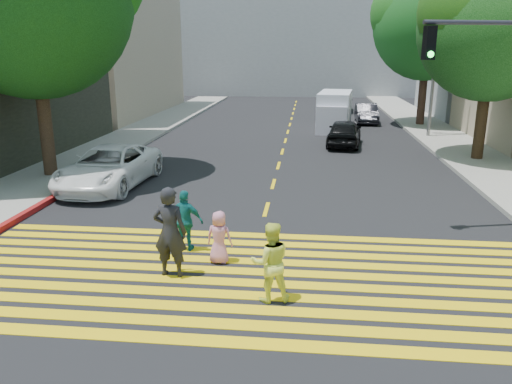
% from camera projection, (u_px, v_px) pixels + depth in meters
% --- Properties ---
extents(ground, '(120.00, 120.00, 0.00)m').
position_uv_depth(ground, '(239.00, 307.00, 9.40)').
color(ground, black).
extents(sidewalk_left, '(3.00, 40.00, 0.15)m').
position_uv_depth(sidewalk_left, '(153.00, 126.00, 31.28)').
color(sidewalk_left, gray).
rests_on(sidewalk_left, ground).
extents(sidewalk_right, '(3.00, 60.00, 0.15)m').
position_uv_depth(sidewalk_right, '(467.00, 154.00, 22.87)').
color(sidewalk_right, gray).
rests_on(sidewalk_right, ground).
extents(curb_red, '(0.20, 8.00, 0.16)m').
position_uv_depth(curb_red, '(50.00, 200.00, 15.81)').
color(curb_red, maroon).
rests_on(curb_red, ground).
extents(crosswalk, '(13.40, 5.30, 0.01)m').
position_uv_depth(crosswalk, '(248.00, 277.00, 10.62)').
color(crosswalk, yellow).
rests_on(crosswalk, ground).
extents(lane_line, '(0.12, 34.40, 0.01)m').
position_uv_depth(lane_line, '(289.00, 128.00, 30.92)').
color(lane_line, yellow).
rests_on(lane_line, ground).
extents(building_left_tan, '(12.00, 16.00, 10.00)m').
position_uv_depth(building_left_tan, '(74.00, 45.00, 36.42)').
color(building_left_tan, tan).
rests_on(building_left_tan, ground).
extents(building_right_grey, '(10.00, 10.00, 10.00)m').
position_uv_depth(building_right_grey, '(507.00, 45.00, 35.21)').
color(building_right_grey, gray).
rests_on(building_right_grey, ground).
extents(backdrop_block, '(30.00, 8.00, 12.00)m').
position_uv_depth(backdrop_block, '(300.00, 37.00, 53.66)').
color(backdrop_block, gray).
rests_on(backdrop_block, ground).
extents(tree_right_near, '(6.99, 6.68, 8.68)m').
position_uv_depth(tree_right_near, '(495.00, 19.00, 20.08)').
color(tree_right_near, black).
rests_on(tree_right_near, ground).
extents(tree_right_far, '(8.24, 7.86, 9.61)m').
position_uv_depth(tree_right_far, '(431.00, 18.00, 29.87)').
color(tree_right_far, black).
rests_on(tree_right_far, ground).
extents(pedestrian_man, '(0.76, 0.54, 1.97)m').
position_uv_depth(pedestrian_man, '(170.00, 232.00, 10.44)').
color(pedestrian_man, black).
rests_on(pedestrian_man, ground).
extents(pedestrian_woman, '(0.89, 0.76, 1.58)m').
position_uv_depth(pedestrian_woman, '(270.00, 262.00, 9.44)').
color(pedestrian_woman, '#ECF753').
rests_on(pedestrian_woman, ground).
extents(pedestrian_child, '(0.65, 0.48, 1.22)m').
position_uv_depth(pedestrian_child, '(219.00, 237.00, 11.21)').
color(pedestrian_child, pink).
rests_on(pedestrian_child, ground).
extents(pedestrian_extra, '(0.91, 0.46, 1.49)m').
position_uv_depth(pedestrian_extra, '(185.00, 221.00, 11.85)').
color(pedestrian_extra, '#146A6D').
rests_on(pedestrian_extra, ground).
extents(white_sedan, '(2.64, 5.22, 1.42)m').
position_uv_depth(white_sedan, '(109.00, 167.00, 17.47)').
color(white_sedan, white).
rests_on(white_sedan, ground).
extents(dark_car_near, '(2.08, 4.14, 1.35)m').
position_uv_depth(dark_car_near, '(344.00, 132.00, 25.02)').
color(dark_car_near, black).
rests_on(dark_car_near, ground).
extents(silver_car, '(2.04, 4.32, 1.22)m').
position_uv_depth(silver_car, '(341.00, 103.00, 39.42)').
color(silver_car, '#9B9EA1').
rests_on(silver_car, ground).
extents(dark_car_parked, '(1.40, 3.84, 1.26)m').
position_uv_depth(dark_car_parked, '(366.00, 113.00, 33.02)').
color(dark_car_parked, black).
rests_on(dark_car_parked, ground).
extents(white_van, '(2.33, 4.95, 2.25)m').
position_uv_depth(white_van, '(334.00, 112.00, 29.93)').
color(white_van, silver).
rests_on(white_van, ground).
extents(street_lamp, '(2.17, 0.31, 9.59)m').
position_uv_depth(street_lamp, '(434.00, 33.00, 25.86)').
color(street_lamp, slate).
rests_on(street_lamp, ground).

